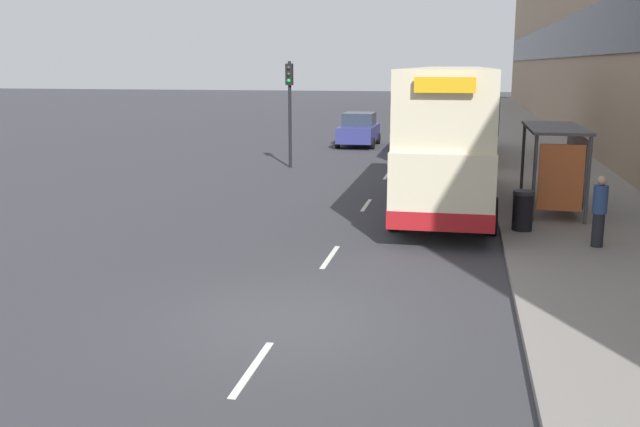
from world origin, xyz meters
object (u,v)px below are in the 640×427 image
object	(u,v)px
pedestrian_1	(599,211)
litter_bin	(523,210)
car_2	(458,114)
double_decker_bus_ahead	(452,110)
car_0	(359,130)
double_decker_bus_near	(447,135)
car_1	(464,99)
pedestrian_2	(563,169)
traffic_light_far_kerb	(290,96)
bus_shelter	(561,153)

from	to	relation	value
pedestrian_1	litter_bin	distance (m)	2.20
car_2	litter_bin	distance (m)	34.87
double_decker_bus_ahead	car_0	bearing A→B (deg)	140.94
double_decker_bus_near	litter_bin	xyz separation A→B (m)	(2.08, -3.29, -1.62)
car_1	pedestrian_2	distance (m)	51.67
car_0	car_2	distance (m)	15.75
pedestrian_2	double_decker_bus_near	bearing A→B (deg)	-147.57
car_0	pedestrian_1	distance (m)	23.15
car_0	litter_bin	bearing A→B (deg)	109.87
double_decker_bus_ahead	double_decker_bus_near	bearing A→B (deg)	-89.65
litter_bin	pedestrian_1	bearing A→B (deg)	-41.48
double_decker_bus_ahead	pedestrian_1	size ratio (longest dim) A/B	6.00
double_decker_bus_near	car_1	distance (m)	54.00
double_decker_bus_near	traffic_light_far_kerb	bearing A→B (deg)	131.39
bus_shelter	pedestrian_1	world-z (taller)	bus_shelter
double_decker_bus_near	traffic_light_far_kerb	world-z (taller)	traffic_light_far_kerb
car_0	litter_bin	distance (m)	21.22
double_decker_bus_ahead	pedestrian_2	bearing A→B (deg)	-69.16
bus_shelter	double_decker_bus_near	bearing A→B (deg)	170.52
car_1	litter_bin	distance (m)	57.29
car_0	litter_bin	size ratio (longest dim) A/B	3.96
double_decker_bus_ahead	car_1	bearing A→B (deg)	89.15
car_0	car_2	world-z (taller)	car_0
car_1	pedestrian_1	distance (m)	58.79
double_decker_bus_ahead	car_2	xyz separation A→B (m)	(0.16, 18.96, -1.45)
double_decker_bus_near	car_2	distance (m)	31.55
car_2	bus_shelter	bearing A→B (deg)	-84.27
pedestrian_2	litter_bin	distance (m)	5.96
traffic_light_far_kerb	litter_bin	bearing A→B (deg)	-51.11
car_2	pedestrian_1	distance (m)	36.44
double_decker_bus_ahead	pedestrian_2	world-z (taller)	double_decker_bus_ahead
double_decker_bus_near	double_decker_bus_ahead	distance (m)	12.56
traffic_light_far_kerb	car_1	bearing A→B (deg)	80.88
pedestrian_1	litter_bin	bearing A→B (deg)	138.52
car_2	pedestrian_2	world-z (taller)	pedestrian_2
car_1	pedestrian_2	xyz separation A→B (m)	(3.25, -51.57, 0.11)
bus_shelter	litter_bin	size ratio (longest dim) A/B	4.00
bus_shelter	traffic_light_far_kerb	xyz separation A→B (m)	(-10.17, 8.35, 1.20)
car_0	car_1	size ratio (longest dim) A/B	1.00
double_decker_bus_near	car_0	size ratio (longest dim) A/B	2.63
bus_shelter	car_2	bearing A→B (deg)	95.73
double_decker_bus_near	traffic_light_far_kerb	distance (m)	10.43
car_1	litter_bin	size ratio (longest dim) A/B	3.95
car_2	pedestrian_1	bearing A→B (deg)	-84.29
bus_shelter	double_decker_bus_ahead	world-z (taller)	double_decker_bus_ahead
double_decker_bus_near	litter_bin	world-z (taller)	double_decker_bus_near
bus_shelter	car_1	bearing A→B (deg)	92.90
double_decker_bus_ahead	pedestrian_2	xyz separation A→B (m)	(3.86, -10.15, -1.28)
bus_shelter	traffic_light_far_kerb	bearing A→B (deg)	140.62
pedestrian_2	litter_bin	bearing A→B (deg)	-106.71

